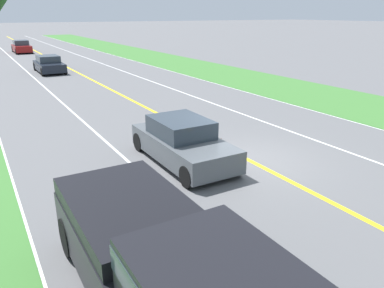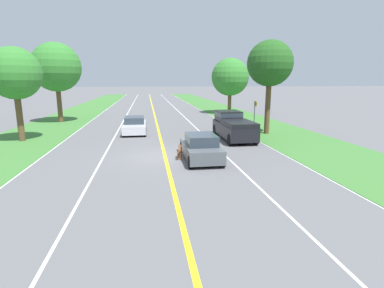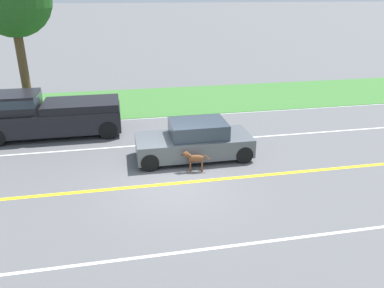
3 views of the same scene
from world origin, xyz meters
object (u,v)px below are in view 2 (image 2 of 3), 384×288
(roadside_tree_left_near, at_px, (14,74))
(roadside_tree_right_near, at_px, (270,64))
(oncoming_car, at_px, (135,125))
(ego_car, at_px, (201,148))
(pickup_truck, at_px, (233,125))
(roadside_tree_right_far, at_px, (230,77))
(roadside_tree_left_far, at_px, (56,67))
(dog, at_px, (180,150))
(street_sign, at_px, (255,112))

(roadside_tree_left_near, bearing_deg, roadside_tree_right_near, 0.73)
(oncoming_car, distance_m, roadside_tree_left_near, 9.27)
(ego_car, bearing_deg, pickup_truck, 58.57)
(roadside_tree_right_near, relative_size, roadside_tree_right_far, 1.04)
(roadside_tree_right_near, bearing_deg, oncoming_car, 168.42)
(oncoming_car, xyz_separation_m, roadside_tree_left_far, (-7.92, 7.69, 4.98))
(ego_car, bearing_deg, oncoming_car, 112.78)
(pickup_truck, height_order, roadside_tree_right_near, roadside_tree_right_near)
(dog, relative_size, pickup_truck, 0.18)
(roadside_tree_left_near, distance_m, street_sign, 18.49)
(roadside_tree_right_far, height_order, roadside_tree_left_near, roadside_tree_right_far)
(ego_car, bearing_deg, dog, 167.72)
(ego_car, xyz_separation_m, pickup_truck, (3.50, 5.72, 0.32))
(pickup_truck, relative_size, oncoming_car, 1.22)
(roadside_tree_right_far, distance_m, roadside_tree_left_near, 25.22)
(oncoming_car, relative_size, street_sign, 1.76)
(street_sign, bearing_deg, roadside_tree_right_far, 83.23)
(dog, xyz_separation_m, pickup_truck, (4.65, 5.47, 0.50))
(ego_car, bearing_deg, roadside_tree_left_far, 124.79)
(pickup_truck, distance_m, roadside_tree_right_far, 17.81)
(roadside_tree_right_near, relative_size, street_sign, 2.86)
(pickup_truck, xyz_separation_m, roadside_tree_right_near, (3.29, 1.44, 4.58))
(oncoming_car, bearing_deg, dog, 106.97)
(dog, bearing_deg, ego_car, -0.26)
(ego_car, xyz_separation_m, roadside_tree_right_near, (6.78, 7.16, 4.90))
(ego_car, relative_size, roadside_tree_right_far, 0.60)
(dog, bearing_deg, oncoming_car, 118.99)
(roadside_tree_right_near, xyz_separation_m, roadside_tree_right_far, (1.14, 15.40, -0.84))
(dog, xyz_separation_m, roadside_tree_right_far, (9.07, 22.31, 4.23))
(oncoming_car, distance_m, street_sign, 10.28)
(roadside_tree_right_far, height_order, roadside_tree_left_far, roadside_tree_left_far)
(oncoming_car, height_order, roadside_tree_left_far, roadside_tree_left_far)
(ego_car, xyz_separation_m, roadside_tree_left_far, (-11.85, 17.05, 4.93))
(oncoming_car, height_order, roadside_tree_right_near, roadside_tree_right_near)
(pickup_truck, height_order, roadside_tree_right_far, roadside_tree_right_far)
(roadside_tree_left_far, bearing_deg, roadside_tree_right_far, 15.59)
(roadside_tree_right_near, bearing_deg, roadside_tree_left_far, 152.04)
(roadside_tree_right_near, xyz_separation_m, street_sign, (-0.51, 1.54, -3.93))
(ego_car, bearing_deg, roadside_tree_right_far, 70.65)
(dog, relative_size, street_sign, 0.39)
(roadside_tree_right_near, distance_m, roadside_tree_right_far, 15.47)
(pickup_truck, xyz_separation_m, oncoming_car, (-7.43, 3.64, -0.37))
(oncoming_car, height_order, street_sign, street_sign)
(oncoming_car, xyz_separation_m, roadside_tree_right_far, (11.85, 13.21, 4.10))
(roadside_tree_left_near, xyz_separation_m, street_sign, (18.14, 1.78, -3.12))
(ego_car, xyz_separation_m, dog, (-1.15, 0.25, -0.18))
(roadside_tree_right_near, height_order, roadside_tree_left_far, roadside_tree_left_far)
(oncoming_car, height_order, roadside_tree_left_near, roadside_tree_left_near)
(ego_car, relative_size, roadside_tree_left_near, 0.65)
(dog, bearing_deg, roadside_tree_right_near, 53.07)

